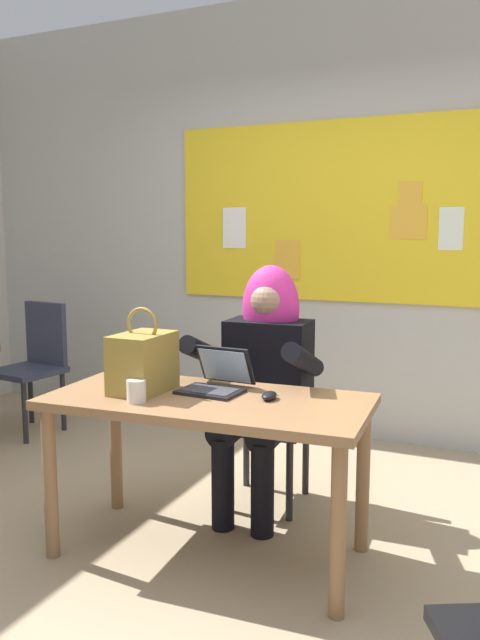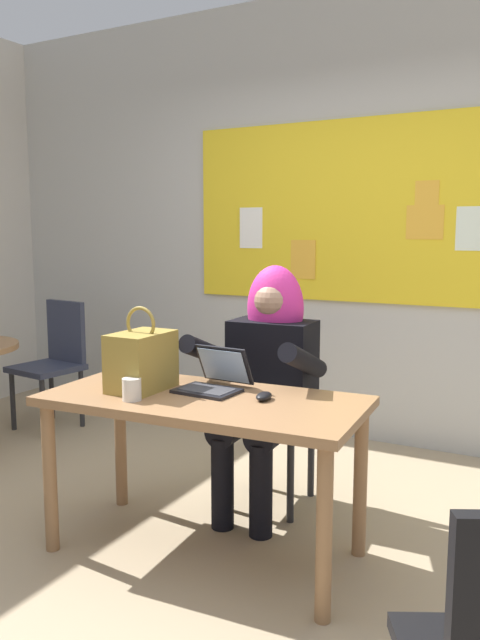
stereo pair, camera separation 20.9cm
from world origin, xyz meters
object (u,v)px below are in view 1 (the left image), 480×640
Objects in this scene: person_costumed at (264,368)px; computer_mouse at (269,396)px; chair_spare_by_window at (35,359)px; desk_main at (208,419)px; laptop at (216,381)px; coffee_mug at (136,391)px; handbag at (143,362)px; chair_at_desk at (271,405)px.

computer_mouse is (0.22, -0.49, -0.00)m from person_costumed.
person_costumed is 2.04m from chair_spare_by_window.
desk_main is 2.21m from chair_spare_by_window.
computer_mouse is at bearing 72.37° from chair_spare_by_window.
laptop is (-0.06, -0.44, 0.02)m from person_costumed.
person_costumed is at bearing 70.30° from coffee_mug.
chair_spare_by_window is at bearing 145.82° from handbag.
chair_at_desk is 0.70m from computer_mouse.
person_costumed is at bearing 109.17° from computer_mouse.
chair_at_desk is 0.62m from laptop.
laptop is 0.28m from computer_mouse.
chair_spare_by_window is (-1.91, 0.95, -0.24)m from laptop.
person_costumed is 1.36× the size of chair_spare_by_window.
laptop is (-0.02, 0.12, 0.14)m from desk_main.
chair_spare_by_window is (-1.93, 1.07, -0.10)m from desk_main.
chair_spare_by_window reaches higher than desk_main.
coffee_mug is (0.07, -0.17, -0.09)m from handbag.
handbag reaches higher than chair_spare_by_window.
person_costumed is 13.13× the size of coffee_mug.
chair_spare_by_window reaches higher than coffee_mug.
laptop is 0.38m from coffee_mug.
person_costumed reaches higher than chair_at_desk.
laptop is 2.15m from chair_spare_by_window.
computer_mouse is at bearing 21.20° from person_costumed.
desk_main is at bearing -77.91° from laptop.
computer_mouse is 2.41m from chair_spare_by_window.
chair_spare_by_window reaches higher than computer_mouse.
person_costumed is 0.54m from computer_mouse.
desk_main is 3.75× the size of handbag.
coffee_mug reaches higher than desk_main.
person_costumed is 0.80m from coffee_mug.
chair_spare_by_window is at bearing 156.93° from laptop.
desk_main is 0.18m from laptop.
handbag is 1.99m from chair_spare_by_window.
laptop is at bearing 55.92° from coffee_mug.
coffee_mug is (-0.49, -0.26, 0.03)m from computer_mouse.
person_costumed is at bearing 86.08° from desk_main.
chair_spare_by_window is (-1.70, 1.27, -0.24)m from coffee_mug.
computer_mouse is 0.28× the size of handbag.
handbag reaches higher than coffee_mug.
handbag is 0.41× the size of chair_spare_by_window.
handbag is (-0.56, -0.10, 0.12)m from computer_mouse.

